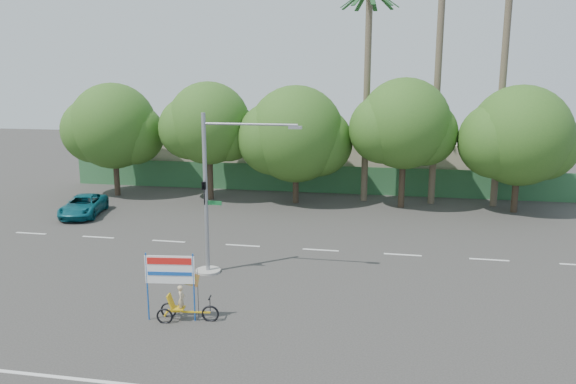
# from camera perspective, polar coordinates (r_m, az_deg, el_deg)

# --- Properties ---
(ground) EXTENTS (120.00, 120.00, 0.00)m
(ground) POSITION_cam_1_polar(r_m,az_deg,el_deg) (21.07, -5.07, -12.20)
(ground) COLOR #33302D
(ground) RESTS_ON ground
(fence) EXTENTS (38.00, 0.08, 2.00)m
(fence) POSITION_cam_1_polar(r_m,az_deg,el_deg) (41.04, 3.00, 1.31)
(fence) COLOR #336B3D
(fence) RESTS_ON ground
(building_left) EXTENTS (12.00, 8.00, 4.00)m
(building_left) POSITION_cam_1_polar(r_m,az_deg,el_deg) (47.50, -8.31, 3.90)
(building_left) COLOR #BDAE96
(building_left) RESTS_ON ground
(building_right) EXTENTS (14.00, 8.00, 3.60)m
(building_right) POSITION_cam_1_polar(r_m,az_deg,el_deg) (45.07, 13.94, 2.98)
(building_right) COLOR #BDAE96
(building_right) RESTS_ON ground
(tree_far_left) EXTENTS (7.14, 6.00, 7.96)m
(tree_far_left) POSITION_cam_1_polar(r_m,az_deg,el_deg) (41.47, -17.36, 6.15)
(tree_far_left) COLOR #473828
(tree_far_left) RESTS_ON ground
(tree_left) EXTENTS (6.66, 5.60, 8.07)m
(tree_left) POSITION_cam_1_polar(r_m,az_deg,el_deg) (38.67, -8.11, 6.63)
(tree_left) COLOR #473828
(tree_left) RESTS_ON ground
(tree_center) EXTENTS (7.62, 6.40, 7.85)m
(tree_center) POSITION_cam_1_polar(r_m,az_deg,el_deg) (37.26, 0.73, 5.63)
(tree_center) COLOR #473828
(tree_center) RESTS_ON ground
(tree_right) EXTENTS (6.90, 5.80, 8.36)m
(tree_right) POSITION_cam_1_polar(r_m,az_deg,el_deg) (36.63, 11.66, 6.48)
(tree_right) COLOR #473828
(tree_right) RESTS_ON ground
(tree_far_right) EXTENTS (7.38, 6.20, 7.94)m
(tree_far_right) POSITION_cam_1_polar(r_m,az_deg,el_deg) (37.47, 22.41, 5.03)
(tree_far_right) COLOR #473828
(tree_far_right) RESTS_ON ground
(palm_tall) EXTENTS (3.73, 3.79, 17.45)m
(palm_tall) POSITION_cam_1_polar(r_m,az_deg,el_deg) (38.11, 15.14, 14.40)
(palm_tall) COLOR #70604C
(palm_tall) RESTS_ON ground
(palm_mid) EXTENTS (3.73, 3.79, 15.45)m
(palm_mid) POSITION_cam_1_polar(r_m,az_deg,el_deg) (38.56, 21.13, 12.40)
(palm_mid) COLOR #70604C
(palm_mid) RESTS_ON ground
(palm_short) EXTENTS (3.73, 3.79, 14.45)m
(palm_short) POSITION_cam_1_polar(r_m,az_deg,el_deg) (38.01, 8.08, 12.28)
(palm_short) COLOR #70604C
(palm_short) RESTS_ON ground
(traffic_signal) EXTENTS (4.72, 1.10, 7.00)m
(traffic_signal) POSITION_cam_1_polar(r_m,az_deg,el_deg) (24.36, -7.65, -1.64)
(traffic_signal) COLOR gray
(traffic_signal) RESTS_ON ground
(trike_billboard) EXTENTS (2.57, 0.73, 2.53)m
(trike_billboard) POSITION_cam_1_polar(r_m,az_deg,el_deg) (20.44, -11.14, -10.07)
(trike_billboard) COLOR black
(trike_billboard) RESTS_ON ground
(pickup_truck) EXTENTS (3.01, 4.82, 1.24)m
(pickup_truck) POSITION_cam_1_polar(r_m,az_deg,el_deg) (36.69, -20.08, -1.31)
(pickup_truck) COLOR #0E5967
(pickup_truck) RESTS_ON ground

